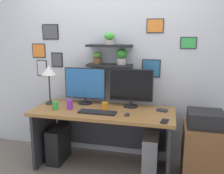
% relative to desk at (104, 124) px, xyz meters
% --- Properties ---
extents(ground_plane, '(8.00, 8.00, 0.00)m').
position_rel_desk_xyz_m(ground_plane, '(0.00, -0.06, -0.54)').
color(ground_plane, '#70665B').
extents(back_wall_assembly, '(4.40, 0.24, 2.70)m').
position_rel_desk_xyz_m(back_wall_assembly, '(-0.00, 0.38, 0.81)').
color(back_wall_assembly, silver).
rests_on(back_wall_assembly, ground).
extents(desk, '(1.72, 0.68, 0.75)m').
position_rel_desk_xyz_m(desk, '(0.00, 0.00, 0.00)').
color(desk, '#9E6B38').
rests_on(desk, ground).
extents(monitor_left, '(0.55, 0.18, 0.47)m').
position_rel_desk_xyz_m(monitor_left, '(-0.30, 0.16, 0.46)').
color(monitor_left, black).
rests_on(monitor_left, desk).
extents(monitor_right, '(0.55, 0.18, 0.48)m').
position_rel_desk_xyz_m(monitor_right, '(0.30, 0.16, 0.46)').
color(monitor_right, black).
rests_on(monitor_right, desk).
extents(keyboard, '(0.44, 0.14, 0.02)m').
position_rel_desk_xyz_m(keyboard, '(-0.03, -0.19, 0.22)').
color(keyboard, black).
rests_on(keyboard, desk).
extents(computer_mouse, '(0.06, 0.09, 0.03)m').
position_rel_desk_xyz_m(computer_mouse, '(0.32, -0.19, 0.22)').
color(computer_mouse, '#2D2D33').
rests_on(computer_mouse, desk).
extents(desk_lamp, '(0.18, 0.18, 0.50)m').
position_rel_desk_xyz_m(desk_lamp, '(-0.75, 0.04, 0.61)').
color(desk_lamp, '#2D2D33').
rests_on(desk_lamp, desk).
extents(cell_phone, '(0.09, 0.15, 0.01)m').
position_rel_desk_xyz_m(cell_phone, '(0.74, -0.30, 0.21)').
color(cell_phone, black).
rests_on(cell_phone, desk).
extents(coffee_mug, '(0.08, 0.08, 0.09)m').
position_rel_desk_xyz_m(coffee_mug, '(0.02, -0.03, 0.25)').
color(coffee_mug, orange).
rests_on(coffee_mug, desk).
extents(pen_cup, '(0.07, 0.07, 0.10)m').
position_rel_desk_xyz_m(pen_cup, '(-0.57, -0.18, 0.26)').
color(pen_cup, green).
rests_on(pen_cup, desk).
extents(scissors_tray, '(0.14, 0.11, 0.02)m').
position_rel_desk_xyz_m(scissors_tray, '(0.70, 0.06, 0.22)').
color(scissors_tray, '#2D2D33').
rests_on(scissors_tray, desk).
extents(water_cup, '(0.07, 0.07, 0.11)m').
position_rel_desk_xyz_m(water_cup, '(-0.41, -0.11, 0.26)').
color(water_cup, purple).
rests_on(water_cup, desk).
extents(drawer_cabinet, '(0.44, 0.50, 0.66)m').
position_rel_desk_xyz_m(drawer_cabinet, '(1.17, -0.09, -0.21)').
color(drawer_cabinet, brown).
rests_on(drawer_cabinet, ground).
extents(printer, '(0.38, 0.34, 0.17)m').
position_rel_desk_xyz_m(printer, '(1.17, -0.09, 0.20)').
color(printer, black).
rests_on(printer, drawer_cabinet).
extents(computer_tower_left, '(0.18, 0.40, 0.46)m').
position_rel_desk_xyz_m(computer_tower_left, '(-0.62, -0.04, -0.32)').
color(computer_tower_left, black).
rests_on(computer_tower_left, ground).
extents(computer_tower_right, '(0.18, 0.40, 0.43)m').
position_rel_desk_xyz_m(computer_tower_right, '(0.58, 0.05, -0.33)').
color(computer_tower_right, '#99999E').
rests_on(computer_tower_right, ground).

